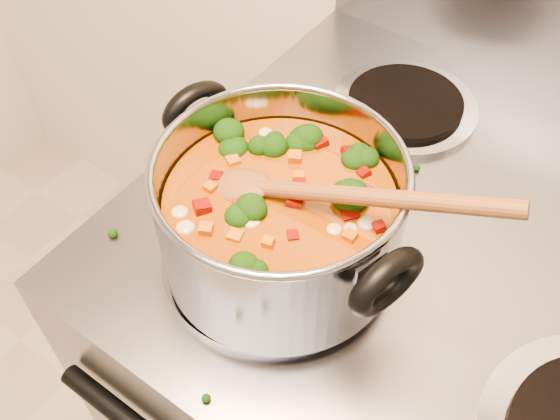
% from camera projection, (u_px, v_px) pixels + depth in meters
% --- Properties ---
extents(electric_range, '(0.77, 0.70, 1.08)m').
position_uv_depth(electric_range, '(417.00, 408.00, 1.04)').
color(electric_range, gray).
rests_on(electric_range, ground).
extents(stockpot, '(0.31, 0.24, 0.15)m').
position_uv_depth(stockpot, '(280.00, 217.00, 0.61)').
color(stockpot, '#94949C').
rests_on(stockpot, electric_range).
extents(wooden_spoon, '(0.29, 0.10, 0.10)m').
position_uv_depth(wooden_spoon, '(301.00, 191.00, 0.58)').
color(wooden_spoon, brown).
rests_on(wooden_spoon, stockpot).
extents(cooktop_crumbs, '(0.33, 0.19, 0.01)m').
position_uv_depth(cooktop_crumbs, '(193.00, 303.00, 0.64)').
color(cooktop_crumbs, black).
rests_on(cooktop_crumbs, electric_range).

